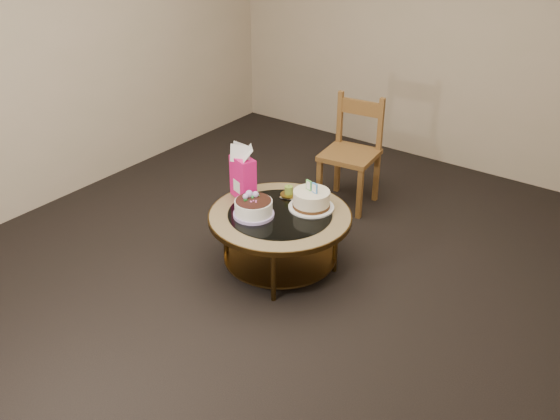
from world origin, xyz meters
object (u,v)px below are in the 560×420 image
Objects in this scene: coffee_table at (280,223)px; gift_bag at (243,172)px; dining_chair at (352,152)px; cream_cake at (311,200)px; decorated_cake at (253,209)px.

coffee_table is 0.46m from gift_bag.
gift_bag is 0.43× the size of dining_chair.
cream_cake is 0.80× the size of gift_bag.
dining_chair is (-0.26, 1.00, -0.05)m from cream_cake.
dining_chair is (0.00, 1.33, -0.04)m from decorated_cake.
gift_bag is at bearing -148.87° from cream_cake.
decorated_cake is 0.33m from gift_bag.
dining_chair reaches higher than coffee_table.
cream_cake is at bearing -82.66° from dining_chair.
decorated_cake is (-0.13, -0.14, 0.14)m from coffee_table.
dining_chair is at bearing 95.89° from coffee_table.
coffee_table is at bearing -110.90° from cream_cake.
dining_chair is (-0.12, 1.20, 0.10)m from coffee_table.
decorated_cake is 0.71× the size of gift_bag.
dining_chair is at bearing 118.37° from cream_cake.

